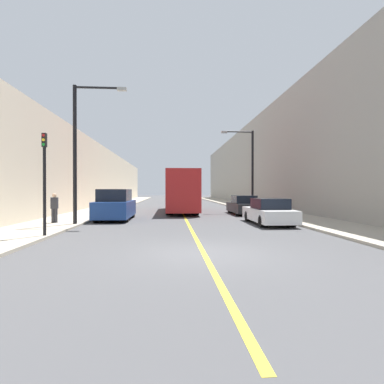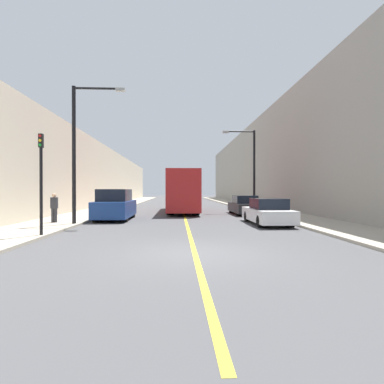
# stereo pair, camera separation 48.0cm
# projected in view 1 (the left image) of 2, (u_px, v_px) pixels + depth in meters

# --- Properties ---
(ground_plane) EXTENTS (200.00, 200.00, 0.00)m
(ground_plane) POSITION_uv_depth(u_px,v_px,m) (204.00, 253.00, 9.03)
(ground_plane) COLOR #474749
(sidewalk_left) EXTENTS (3.36, 72.00, 0.12)m
(sidewalk_left) POSITION_uv_depth(u_px,v_px,m) (120.00, 204.00, 38.41)
(sidewalk_left) COLOR #A89E8C
(sidewalk_left) RESTS_ON ground
(sidewalk_right) EXTENTS (3.36, 72.00, 0.12)m
(sidewalk_right) POSITION_uv_depth(u_px,v_px,m) (234.00, 204.00, 39.48)
(sidewalk_right) COLOR #A89E8C
(sidewalk_right) RESTS_ON ground
(building_row_left) EXTENTS (4.00, 72.00, 7.26)m
(building_row_left) POSITION_uv_depth(u_px,v_px,m) (91.00, 177.00, 38.12)
(building_row_left) COLOR beige
(building_row_left) RESTS_ON ground
(building_row_right) EXTENTS (4.00, 72.00, 10.63)m
(building_row_right) POSITION_uv_depth(u_px,v_px,m) (262.00, 164.00, 39.72)
(building_row_right) COLOR gray
(building_row_right) RESTS_ON ground
(road_center_line) EXTENTS (0.16, 72.00, 0.01)m
(road_center_line) POSITION_uv_depth(u_px,v_px,m) (178.00, 205.00, 38.95)
(road_center_line) COLOR gold
(road_center_line) RESTS_ON ground
(bus) EXTENTS (2.51, 10.88, 3.45)m
(bus) POSITION_uv_depth(u_px,v_px,m) (181.00, 191.00, 26.19)
(bus) COLOR #AD1E1E
(bus) RESTS_ON ground
(parked_suv_left) EXTENTS (2.04, 4.76, 1.97)m
(parked_suv_left) POSITION_uv_depth(u_px,v_px,m) (115.00, 206.00, 19.11)
(parked_suv_left) COLOR navy
(parked_suv_left) RESTS_ON ground
(car_right_near) EXTENTS (1.86, 4.59, 1.45)m
(car_right_near) POSITION_uv_depth(u_px,v_px,m) (269.00, 212.00, 16.75)
(car_right_near) COLOR silver
(car_right_near) RESTS_ON ground
(car_right_mid) EXTENTS (1.81, 4.62, 1.49)m
(car_right_mid) POSITION_uv_depth(u_px,v_px,m) (243.00, 206.00, 23.50)
(car_right_mid) COLOR black
(car_right_mid) RESTS_ON ground
(street_lamp_left) EXTENTS (2.82, 0.24, 7.36)m
(street_lamp_left) POSITION_uv_depth(u_px,v_px,m) (80.00, 144.00, 15.88)
(street_lamp_left) COLOR black
(street_lamp_left) RESTS_ON sidewalk_left
(street_lamp_right) EXTENTS (2.82, 0.24, 6.90)m
(street_lamp_right) POSITION_uv_depth(u_px,v_px,m) (249.00, 164.00, 25.74)
(street_lamp_right) COLOR black
(street_lamp_right) RESTS_ON sidewalk_right
(traffic_light) EXTENTS (0.16, 0.18, 4.04)m
(traffic_light) POSITION_uv_depth(u_px,v_px,m) (44.00, 180.00, 11.80)
(traffic_light) COLOR black
(traffic_light) RESTS_ON sidewalk_left
(pedestrian) EXTENTS (0.36, 0.23, 1.62)m
(pedestrian) POSITION_uv_depth(u_px,v_px,m) (54.00, 207.00, 16.42)
(pedestrian) COLOR #2D2D33
(pedestrian) RESTS_ON sidewalk_left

